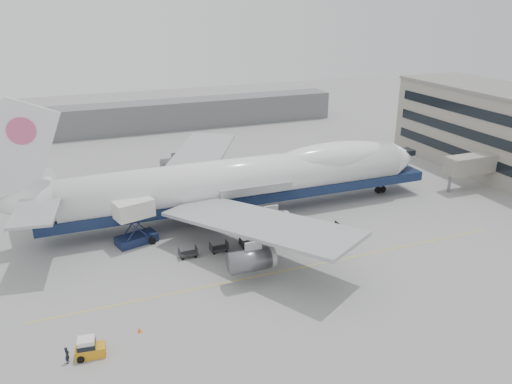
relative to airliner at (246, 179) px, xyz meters
name	(u,v)px	position (x,y,z in m)	size (l,w,h in m)	color
ground	(273,248)	(-0.64, -12.00, -5.62)	(260.00, 260.00, 0.00)	gray
apron_line	(292,269)	(-0.64, -18.00, -5.62)	(60.00, 0.15, 0.01)	gold
hangar	(122,119)	(-10.64, 58.00, -2.12)	(110.00, 8.00, 7.00)	slate
airliner	(246,179)	(0.00, 0.00, 0.00)	(67.00, 55.30, 19.98)	white
catering_truck	(135,220)	(-17.14, -3.93, -2.17)	(5.84, 4.68, 6.17)	#162143
baggage_tug	(89,348)	(-24.77, -25.50, -4.77)	(2.77, 1.71, 1.92)	orange
ground_worker	(67,355)	(-26.66, -25.72, -4.81)	(0.60, 0.39, 1.63)	black
traffic_cone	(139,330)	(-19.97, -23.59, -5.35)	(0.40, 0.40, 0.59)	orange
dolly_0	(188,253)	(-11.67, -10.32, -5.09)	(2.30, 1.35, 1.30)	#2D2D30
dolly_1	(219,248)	(-7.56, -10.32, -5.09)	(2.30, 1.35, 1.30)	#2D2D30
dolly_2	(249,243)	(-3.46, -10.32, -5.09)	(2.30, 1.35, 1.30)	#2D2D30
dolly_3	(277,238)	(0.65, -10.32, -5.09)	(2.30, 1.35, 1.30)	#2D2D30
dolly_4	(304,233)	(4.76, -10.32, -5.09)	(2.30, 1.35, 1.30)	#2D2D30
dolly_5	(330,228)	(8.86, -10.32, -5.09)	(2.30, 1.35, 1.30)	#2D2D30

